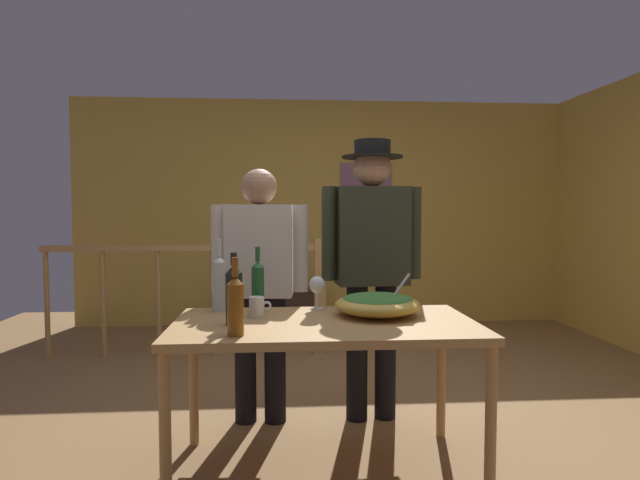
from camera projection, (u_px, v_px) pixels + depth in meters
ground_plane at (361, 424)px, 3.17m from camera, size 7.47×7.47×0.00m
back_wall at (324, 213)px, 5.96m from camera, size 5.51×0.10×2.51m
framed_picture at (366, 190)px, 5.92m from camera, size 0.58×0.03×0.59m
stair_railing at (233, 285)px, 4.64m from camera, size 2.46×0.10×1.03m
tv_console at (276, 310)px, 5.63m from camera, size 0.90×0.40×0.45m
flat_screen_tv at (276, 269)px, 5.57m from camera, size 0.49×0.12×0.37m
serving_table at (325, 336)px, 2.55m from camera, size 1.46×0.78×0.75m
salad_bowl at (378, 303)px, 2.69m from camera, size 0.44×0.44×0.22m
wine_glass at (317, 286)px, 2.86m from camera, size 0.09×0.09×0.18m
wine_bottle_clear at (219, 282)px, 2.80m from camera, size 0.07×0.07×0.38m
wine_bottle_amber at (235, 304)px, 2.25m from camera, size 0.07×0.07×0.34m
wine_bottle_dark at (234, 294)px, 2.47m from camera, size 0.08×0.08×0.34m
wine_bottle_green at (258, 286)px, 2.77m from camera, size 0.07×0.07×0.35m
mug_white at (257, 307)px, 2.65m from camera, size 0.11×0.08×0.10m
person_standing_left at (260, 275)px, 3.16m from camera, size 0.58×0.25×1.54m
person_standing_right at (372, 253)px, 3.20m from camera, size 0.62×0.37×1.71m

